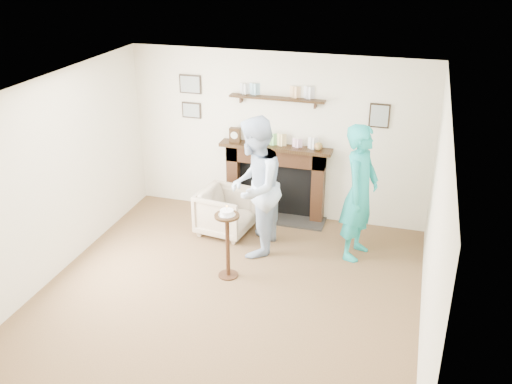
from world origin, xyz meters
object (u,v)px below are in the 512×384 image
at_px(man, 255,250).
at_px(pedestal_table, 227,233).
at_px(woman, 355,254).
at_px(armchair, 226,232).

xyz_separation_m(man, pedestal_table, (-0.14, -0.71, 0.61)).
height_order(man, pedestal_table, pedestal_table).
bearing_deg(woman, man, 115.48).
bearing_deg(woman, armchair, 100.24).
xyz_separation_m(armchair, man, (0.55, -0.39, 0.00)).
relative_size(man, woman, 1.03).
distance_m(armchair, woman, 1.90).
xyz_separation_m(armchair, pedestal_table, (0.41, -1.11, 0.61)).
bearing_deg(man, armchair, -127.60).
relative_size(armchair, woman, 0.39).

